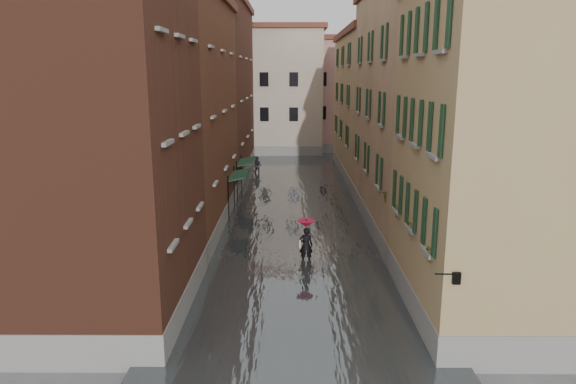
{
  "coord_description": "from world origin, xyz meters",
  "views": [
    {
      "loc": [
        -0.29,
        -19.49,
        8.58
      ],
      "look_at": [
        -0.42,
        4.61,
        3.0
      ],
      "focal_mm": 32.0,
      "sensor_mm": 36.0,
      "label": 1
    }
  ],
  "objects": [
    {
      "name": "pedestrian_far",
      "position": [
        -3.17,
        23.99,
        0.82
      ],
      "size": [
        0.95,
        0.84,
        1.63
      ],
      "primitive_type": "imported",
      "rotation": [
        0.0,
        0.0,
        -0.32
      ],
      "color": "black",
      "rests_on": "ground"
    },
    {
      "name": "awning_near",
      "position": [
        -3.48,
        11.25,
        2.47
      ],
      "size": [
        1.09,
        3.18,
        2.8
      ],
      "color": "#173422",
      "rests_on": "ground"
    },
    {
      "name": "ground",
      "position": [
        0.0,
        0.0,
        0.0
      ],
      "size": [
        120.0,
        120.0,
        0.0
      ],
      "primitive_type": "plane",
      "color": "#545356",
      "rests_on": "ground"
    },
    {
      "name": "building_end_cream",
      "position": [
        -3.0,
        38.0,
        6.5
      ],
      "size": [
        12.0,
        9.0,
        13.0
      ],
      "primitive_type": "cube",
      "color": "beige",
      "rests_on": "ground"
    },
    {
      "name": "floodwater",
      "position": [
        0.0,
        13.0,
        0.1
      ],
      "size": [
        10.0,
        60.0,
        0.2
      ],
      "primitive_type": "cube",
      "color": "#4B5053",
      "rests_on": "ground"
    },
    {
      "name": "wall_lantern",
      "position": [
        4.33,
        -6.0,
        3.01
      ],
      "size": [
        0.71,
        0.22,
        0.35
      ],
      "color": "black",
      "rests_on": "ground"
    },
    {
      "name": "building_left_far",
      "position": [
        -7.0,
        24.0,
        7.0
      ],
      "size": [
        6.0,
        16.0,
        14.0
      ],
      "primitive_type": "cube",
      "color": "brown",
      "rests_on": "ground"
    },
    {
      "name": "building_left_mid",
      "position": [
        -7.0,
        9.0,
        6.25
      ],
      "size": [
        6.0,
        14.0,
        12.5
      ],
      "primitive_type": "cube",
      "color": "brown",
      "rests_on": "ground"
    },
    {
      "name": "building_right_far",
      "position": [
        7.0,
        24.0,
        5.75
      ],
      "size": [
        6.0,
        16.0,
        11.5
      ],
      "primitive_type": "cube",
      "color": "#A28D53",
      "rests_on": "ground"
    },
    {
      "name": "building_right_near",
      "position": [
        7.0,
        -2.0,
        5.75
      ],
      "size": [
        6.0,
        8.0,
        11.5
      ],
      "primitive_type": "cube",
      "color": "#A28D53",
      "rests_on": "ground"
    },
    {
      "name": "pedestrian_main",
      "position": [
        0.41,
        2.93,
        1.19
      ],
      "size": [
        0.86,
        0.86,
        2.06
      ],
      "color": "black",
      "rests_on": "ground"
    },
    {
      "name": "building_end_pink",
      "position": [
        6.0,
        40.0,
        6.0
      ],
      "size": [
        10.0,
        9.0,
        12.0
      ],
      "primitive_type": "cube",
      "color": "tan",
      "rests_on": "ground"
    },
    {
      "name": "window_planters",
      "position": [
        4.12,
        -0.74,
        3.51
      ],
      "size": [
        0.59,
        8.41,
        0.84
      ],
      "color": "brown",
      "rests_on": "ground"
    },
    {
      "name": "building_left_near",
      "position": [
        -7.0,
        -2.0,
        6.5
      ],
      "size": [
        6.0,
        8.0,
        13.0
      ],
      "primitive_type": "cube",
      "color": "brown",
      "rests_on": "ground"
    },
    {
      "name": "awning_far",
      "position": [
        -3.48,
        16.15,
        2.47
      ],
      "size": [
        1.09,
        3.15,
        2.8
      ],
      "color": "#173422",
      "rests_on": "ground"
    },
    {
      "name": "building_right_mid",
      "position": [
        7.0,
        9.0,
        6.5
      ],
      "size": [
        6.0,
        14.0,
        13.0
      ],
      "primitive_type": "cube",
      "color": "tan",
      "rests_on": "ground"
    }
  ]
}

